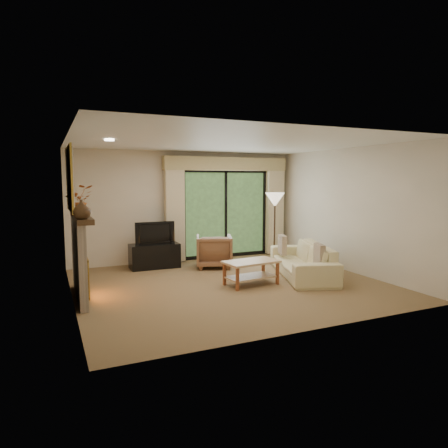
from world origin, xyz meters
name	(u,v)px	position (x,y,z in m)	size (l,w,h in m)	color
floor	(231,284)	(0.00, 0.00, 0.00)	(5.50, 5.50, 0.00)	brown
ceiling	(231,143)	(0.00, 0.00, 2.60)	(5.50, 5.50, 0.00)	silver
wall_back	(187,206)	(0.00, 2.50, 1.30)	(5.00, 5.00, 0.00)	beige
wall_front	(314,231)	(0.00, -2.50, 1.30)	(5.00, 5.00, 0.00)	beige
wall_left	(70,221)	(-2.75, 0.00, 1.30)	(5.00, 5.00, 0.00)	beige
wall_right	(349,210)	(2.75, 0.00, 1.30)	(5.00, 5.00, 0.00)	beige
fireplace	(79,257)	(-2.63, 0.20, 0.69)	(0.24, 1.70, 1.37)	gray
mirror	(70,179)	(-2.71, 0.20, 1.95)	(0.07, 1.45, 1.02)	gold
sliding_door	(225,213)	(1.00, 2.45, 1.10)	(2.26, 0.10, 2.16)	black
curtain_left	(175,212)	(-0.35, 2.34, 1.20)	(0.45, 0.18, 2.35)	#CCB992
curtain_right	(274,208)	(2.35, 2.34, 1.20)	(0.45, 0.18, 2.35)	#CCB992
cornice	(227,164)	(1.00, 2.36, 2.32)	(3.20, 0.24, 0.32)	tan
media_console	(155,256)	(-0.94, 1.95, 0.27)	(1.07, 0.48, 0.53)	black
tv	(154,233)	(-0.94, 1.95, 0.78)	(0.86, 0.11, 0.50)	black
armchair	(214,251)	(0.29, 1.49, 0.36)	(0.77, 0.79, 0.72)	brown
sofa	(302,260)	(1.61, 0.01, 0.32)	(2.21, 0.86, 0.65)	beige
pillow_near	(319,255)	(1.53, -0.63, 0.55)	(0.11, 0.40, 0.40)	#4C3625
pillow_far	(282,245)	(1.53, 0.65, 0.55)	(0.11, 0.41, 0.41)	#4C3625
coffee_table	(251,273)	(0.34, -0.18, 0.22)	(1.00, 0.55, 0.45)	tan
floor_lamp	(274,228)	(1.71, 1.27, 0.82)	(0.44, 0.44, 1.64)	beige
vase	(81,209)	(-2.61, -0.47, 1.51)	(0.27, 0.27, 0.28)	#3D2816
branches	(78,200)	(-2.61, 0.11, 1.61)	(0.44, 0.38, 0.49)	#A2531F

